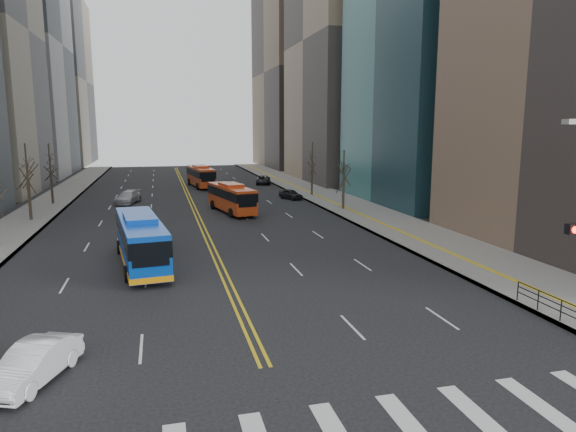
# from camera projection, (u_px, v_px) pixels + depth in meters

# --- Properties ---
(sidewalk_right) EXTENTS (7.00, 130.00, 0.15)m
(sidewalk_right) POSITION_uv_depth(u_px,v_px,m) (340.00, 202.00, 62.08)
(sidewalk_right) COLOR gray
(sidewalk_right) RESTS_ON ground
(sidewalk_left) EXTENTS (5.00, 130.00, 0.15)m
(sidewalk_left) POSITION_uv_depth(u_px,v_px,m) (35.00, 214.00, 53.90)
(sidewalk_left) COLOR gray
(sidewalk_left) RESTS_ON ground
(centerline) EXTENTS (0.55, 100.00, 0.01)m
(centerline) POSITION_uv_depth(u_px,v_px,m) (189.00, 197.00, 67.44)
(centerline) COLOR gold
(centerline) RESTS_ON ground
(office_towers) EXTENTS (83.00, 134.00, 58.00)m
(office_towers) POSITION_uv_depth(u_px,v_px,m) (179.00, 26.00, 76.24)
(office_towers) COLOR #9A999C
(office_towers) RESTS_ON ground
(pedestrian_railing) EXTENTS (0.06, 6.06, 1.02)m
(pedestrian_railing) POSITION_uv_depth(u_px,v_px,m) (561.00, 307.00, 23.93)
(pedestrian_railing) COLOR black
(pedestrian_railing) RESTS_ON sidewalk_right
(street_trees) EXTENTS (35.20, 47.20, 7.60)m
(street_trees) POSITION_uv_depth(u_px,v_px,m) (118.00, 175.00, 45.34)
(street_trees) COLOR #31281E
(street_trees) RESTS_ON ground
(blue_bus) EXTENTS (3.89, 11.80, 3.38)m
(blue_bus) POSITION_uv_depth(u_px,v_px,m) (141.00, 239.00, 34.07)
(blue_bus) COLOR blue
(blue_bus) RESTS_ON ground
(red_bus_near) EXTENTS (4.15, 10.09, 3.15)m
(red_bus_near) POSITION_uv_depth(u_px,v_px,m) (231.00, 196.00, 54.91)
(red_bus_near) COLOR #CB4115
(red_bus_near) RESTS_ON ground
(red_bus_far) EXTENTS (3.68, 10.56, 3.30)m
(red_bus_far) POSITION_uv_depth(u_px,v_px,m) (201.00, 175.00, 78.11)
(red_bus_far) COLOR #CB4115
(red_bus_far) RESTS_ON ground
(car_white) EXTENTS (3.01, 4.54, 1.41)m
(car_white) POSITION_uv_depth(u_px,v_px,m) (34.00, 363.00, 18.50)
(car_white) COLOR white
(car_white) RESTS_ON ground
(car_dark_mid) EXTENTS (2.78, 4.03, 1.27)m
(car_dark_mid) POSITION_uv_depth(u_px,v_px,m) (291.00, 194.00, 65.18)
(car_dark_mid) COLOR black
(car_dark_mid) RESTS_ON ground
(car_silver) EXTENTS (3.41, 5.43, 1.47)m
(car_silver) POSITION_uv_depth(u_px,v_px,m) (128.00, 197.00, 61.60)
(car_silver) COLOR #AFAFB5
(car_silver) RESTS_ON ground
(car_dark_far) EXTENTS (3.23, 5.18, 1.34)m
(car_dark_far) POSITION_uv_depth(u_px,v_px,m) (263.00, 180.00, 82.14)
(car_dark_far) COLOR black
(car_dark_far) RESTS_ON ground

